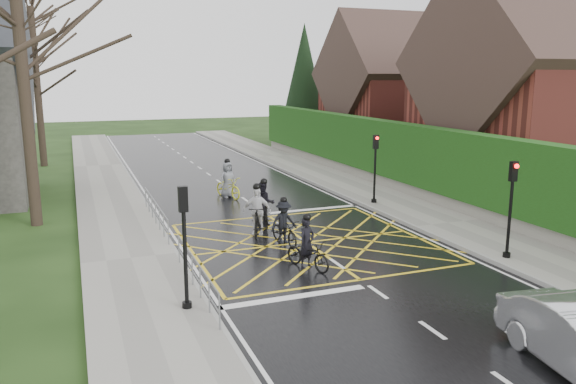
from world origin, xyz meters
TOP-DOWN VIEW (x-y plane):
  - ground at (0.00, 0.00)m, footprint 120.00×120.00m
  - road at (0.00, 0.00)m, footprint 9.00×80.00m
  - sidewalk_right at (6.00, 0.00)m, footprint 3.00×80.00m
  - sidewalk_left at (-6.00, 0.00)m, footprint 3.00×80.00m
  - stone_wall at (7.75, 6.00)m, footprint 0.50×38.00m
  - hedge at (7.75, 6.00)m, footprint 0.90×38.00m
  - house_near at (14.75, 4.00)m, footprint 11.80×9.80m
  - house_far at (14.75, 18.00)m, footprint 9.80×8.80m
  - conifer at (10.75, 26.00)m, footprint 4.60×4.60m
  - tree_near at (-9.00, 6.00)m, footprint 9.24×9.24m
  - tree_mid at (-10.00, 14.00)m, footprint 10.08×10.08m
  - tree_far at (-9.30, 22.00)m, footprint 8.40×8.40m
  - railing_south at (-4.65, -3.50)m, footprint 0.05×5.04m
  - railing_north at (-4.65, 4.00)m, footprint 0.05×6.04m
  - traffic_light_ne at (5.10, 4.20)m, footprint 0.24×0.31m
  - traffic_light_se at (5.10, -4.20)m, footprint 0.24×0.31m
  - traffic_light_sw at (-5.10, -4.50)m, footprint 0.24×0.31m
  - cyclist_rear at (-1.02, -2.51)m, footprint 1.23×1.86m
  - cyclist_back at (-0.66, 2.64)m, footprint 0.97×1.96m
  - cyclist_mid at (-0.78, 0.14)m, footprint 1.06×1.79m
  - cyclist_front at (-1.31, 1.53)m, footprint 1.31×1.99m
  - cyclist_lead at (-0.62, 8.24)m, footprint 1.26×2.07m

SIDE VIEW (x-z plane):
  - ground at x=0.00m, z-range 0.00..0.00m
  - road at x=0.00m, z-range 0.00..0.01m
  - sidewalk_right at x=6.00m, z-range 0.00..0.15m
  - sidewalk_left at x=-6.00m, z-range 0.00..0.15m
  - stone_wall at x=7.75m, z-range 0.00..0.70m
  - cyclist_rear at x=-1.02m, z-range -0.30..1.41m
  - cyclist_mid at x=-0.78m, z-range -0.23..1.45m
  - cyclist_lead at x=-0.62m, z-range -0.29..1.61m
  - cyclist_back at x=-0.66m, z-range -0.23..1.66m
  - cyclist_front at x=-1.31m, z-range -0.25..1.69m
  - railing_south at x=-4.65m, z-range 0.27..1.29m
  - railing_north at x=-4.65m, z-range 0.27..1.30m
  - traffic_light_ne at x=5.10m, z-range 0.06..3.27m
  - traffic_light_se at x=5.10m, z-range 0.06..3.27m
  - traffic_light_sw at x=-5.10m, z-range 0.06..3.27m
  - hedge at x=7.75m, z-range 0.70..3.50m
  - house_far at x=14.75m, z-range -0.79..9.51m
  - house_near at x=14.75m, z-range -0.92..10.38m
  - conifer at x=10.75m, z-range -0.01..9.99m
  - tree_far at x=-9.30m, z-range 1.99..12.39m
  - tree_near at x=-9.00m, z-range 2.19..13.63m
  - tree_mid at x=-10.00m, z-range 2.39..14.87m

